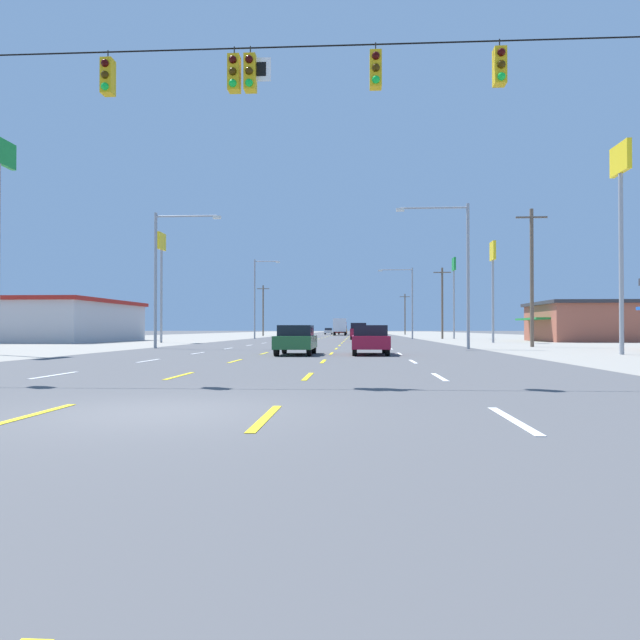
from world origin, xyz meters
TOP-DOWN VIEW (x-y plane):
  - ground_plane at (0.00, 66.00)m, footprint 572.00×572.00m
  - lot_apron_left at (-24.75, 66.00)m, footprint 28.00×440.00m
  - lot_apron_right at (24.75, 66.00)m, footprint 28.00×440.00m
  - lane_markings at (0.00, 104.50)m, footprint 10.64×227.60m
  - signal_span_wire at (-0.01, 6.10)m, footprint 26.08×0.52m
  - sedan_center_turn_nearest at (0.07, 20.49)m, footprint 1.80×4.50m
  - sedan_inner_right_near at (3.73, 20.94)m, footprint 1.80×4.50m
  - sedan_inner_right_mid at (3.57, 49.78)m, footprint 1.80×4.50m
  - suv_inner_right_midfar at (3.26, 62.91)m, footprint 1.98×4.90m
  - sedan_far_right_far at (7.15, 91.30)m, footprint 1.80×4.50m
  - box_truck_center_turn_farther at (-0.18, 106.54)m, footprint 2.40×7.20m
  - suv_far_right_farthest at (6.99, 122.84)m, footprint 1.98×4.90m
  - suv_center_turn_distant_a at (-0.07, 125.08)m, footprint 1.98×4.90m
  - sedan_inner_left_distant_b at (-3.39, 128.48)m, footprint 1.80×4.50m
  - storefront_left_row_1 at (-25.89, 49.44)m, footprint 10.32×17.83m
  - storefront_right_row_1 at (25.72, 53.81)m, footprint 9.76×11.56m
  - pole_sign_left_row_1 at (-14.89, 45.19)m, footprint 0.24×1.90m
  - pole_sign_right_row_0 at (16.23, 21.69)m, footprint 0.24×2.03m
  - pole_sign_right_row_1 at (15.64, 47.32)m, footprint 0.24×1.64m
  - pole_sign_right_row_2 at (15.57, 69.23)m, footprint 0.24×1.91m
  - streetlight_left_row_0 at (-9.65, 29.67)m, footprint 4.45×0.26m
  - streetlight_right_row_0 at (9.63, 29.67)m, footprint 4.65×0.26m
  - streetlight_left_row_1 at (-9.86, 68.17)m, footprint 3.38×0.26m
  - streetlight_right_row_1 at (9.66, 68.17)m, footprint 4.42×0.26m
  - utility_pole_right_row_0 at (15.44, 34.26)m, footprint 2.20×0.26m
  - utility_pole_right_row_1 at (13.97, 68.42)m, footprint 2.20×0.26m
  - utility_pole_left_row_2 at (-13.62, 97.38)m, footprint 2.20×0.26m
  - utility_pole_right_row_3 at (13.50, 122.09)m, footprint 2.20×0.26m

SIDE VIEW (x-z plane):
  - ground_plane at x=0.00m, z-range 0.00..0.00m
  - lot_apron_left at x=-24.75m, z-range 0.00..0.01m
  - lot_apron_right at x=24.75m, z-range 0.00..0.01m
  - lane_markings at x=0.00m, z-range 0.00..0.01m
  - sedan_center_turn_nearest at x=0.07m, z-range 0.03..1.49m
  - sedan_inner_right_near at x=3.73m, z-range 0.03..1.49m
  - sedan_inner_right_mid at x=3.57m, z-range 0.03..1.49m
  - sedan_far_right_far at x=7.15m, z-range 0.03..1.49m
  - sedan_inner_left_distant_b at x=-3.39m, z-range 0.03..1.49m
  - suv_inner_right_midfar at x=3.26m, z-range 0.04..2.02m
  - suv_far_right_farthest at x=6.99m, z-range 0.04..2.02m
  - suv_center_turn_distant_a at x=-0.07m, z-range 0.04..2.02m
  - box_truck_center_turn_farther at x=-0.18m, z-range 0.22..3.45m
  - storefront_right_row_1 at x=25.72m, z-range 0.02..4.06m
  - storefront_left_row_1 at x=-25.89m, z-range 0.02..4.18m
  - utility_pole_right_row_3 at x=13.50m, z-range 0.19..9.03m
  - utility_pole_left_row_2 at x=-13.62m, z-range 0.19..9.23m
  - utility_pole_right_row_1 at x=13.97m, z-range 0.19..9.28m
  - utility_pole_right_row_0 at x=15.44m, z-range 0.20..9.99m
  - streetlight_left_row_0 at x=-9.65m, z-range 0.79..9.72m
  - streetlight_right_row_1 at x=9.66m, z-range 0.79..9.88m
  - streetlight_right_row_0 at x=9.63m, z-range 0.82..10.10m
  - streetlight_left_row_1 at x=-9.86m, z-range 0.69..10.97m
  - signal_span_wire at x=-0.01m, z-range 0.97..10.82m
  - pole_sign_right_row_1 at x=15.64m, z-range 2.17..11.54m
  - pole_sign_left_row_1 at x=-14.89m, z-range 2.42..12.54m
  - pole_sign_right_row_2 at x=15.57m, z-range 2.51..12.95m
  - pole_sign_right_row_0 at x=16.23m, z-range 2.54..13.07m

